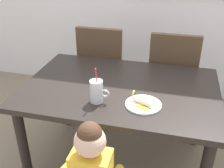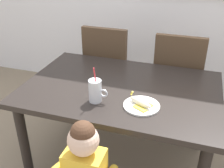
{
  "view_description": "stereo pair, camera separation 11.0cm",
  "coord_description": "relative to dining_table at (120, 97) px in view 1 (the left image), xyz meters",
  "views": [
    {
      "loc": [
        0.36,
        -1.66,
        1.64
      ],
      "look_at": [
        -0.04,
        -0.09,
        0.78
      ],
      "focal_mm": 43.18,
      "sensor_mm": 36.0,
      "label": 1
    },
    {
      "loc": [
        0.46,
        -1.63,
        1.64
      ],
      "look_at": [
        -0.04,
        -0.09,
        0.78
      ],
      "focal_mm": 43.18,
      "sensor_mm": 36.0,
      "label": 2
    }
  ],
  "objects": [
    {
      "name": "dining_table",
      "position": [
        0.0,
        0.0,
        0.0
      ],
      "size": [
        1.38,
        0.94,
        0.72
      ],
      "color": "black",
      "rests_on": "ground"
    },
    {
      "name": "snack_plate",
      "position": [
        0.2,
        -0.22,
        0.1
      ],
      "size": [
        0.23,
        0.23,
        0.01
      ],
      "primitive_type": "cylinder",
      "color": "white",
      "rests_on": "dining_table"
    },
    {
      "name": "dining_chair_right",
      "position": [
        0.35,
        0.65,
        -0.08
      ],
      "size": [
        0.44,
        0.45,
        0.96
      ],
      "rotation": [
        0.0,
        0.0,
        3.14
      ],
      "color": "#4C3826",
      "rests_on": "ground"
    },
    {
      "name": "dining_chair_left",
      "position": [
        -0.32,
        0.67,
        -0.08
      ],
      "size": [
        0.44,
        0.44,
        0.96
      ],
      "rotation": [
        0.0,
        0.0,
        3.14
      ],
      "color": "#4C3826",
      "rests_on": "ground"
    },
    {
      "name": "milk_cup",
      "position": [
        -0.1,
        -0.24,
        0.16
      ],
      "size": [
        0.13,
        0.08,
        0.25
      ],
      "color": "silver",
      "rests_on": "dining_table"
    },
    {
      "name": "peeled_banana",
      "position": [
        0.19,
        -0.22,
        0.12
      ],
      "size": [
        0.17,
        0.14,
        0.07
      ],
      "rotation": [
        0.0,
        0.0,
        -0.52
      ],
      "color": "#F4EAC6",
      "rests_on": "snack_plate"
    },
    {
      "name": "ground_plane",
      "position": [
        0.0,
        0.0,
        -0.62
      ],
      "size": [
        24.0,
        24.0,
        0.0
      ],
      "primitive_type": "plane",
      "color": "#7A6B56"
    }
  ]
}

